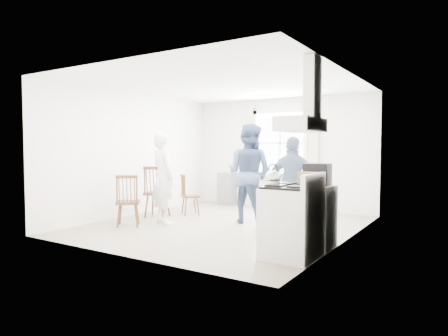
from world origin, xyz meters
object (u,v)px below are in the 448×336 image
windsor_chair_c (127,195)px  person_mid (249,173)px  windsor_chair_a (155,186)px  person_left (163,178)px  low_cabinet (315,216)px  stereo_stack (317,174)px  gas_stove (292,221)px  windsor_chair_b (186,190)px  person_right (293,183)px

windsor_chair_c → person_mid: 2.31m
windsor_chair_a → windsor_chair_c: (0.25, -1.01, -0.07)m
windsor_chair_a → person_left: person_left is taller
low_cabinet → stereo_stack: stereo_stack is taller
stereo_stack → windsor_chair_a: size_ratio=0.35×
gas_stove → person_left: 3.15m
stereo_stack → windsor_chair_c: size_ratio=0.39×
low_cabinet → windsor_chair_c: windsor_chair_c is taller
low_cabinet → person_left: person_left is taller
windsor_chair_c → windsor_chair_b: bearing=87.1°
low_cabinet → windsor_chair_a: 3.68m
person_left → person_right: person_left is taller
gas_stove → person_mid: size_ratio=0.59×
windsor_chair_b → person_left: size_ratio=0.50×
windsor_chair_a → windsor_chair_c: windsor_chair_a is taller
stereo_stack → gas_stove: bearing=-95.9°
gas_stove → windsor_chair_c: 3.32m
stereo_stack → person_mid: size_ratio=0.20×
stereo_stack → windsor_chair_c: stereo_stack is taller
windsor_chair_b → person_left: person_left is taller
windsor_chair_a → low_cabinet: bearing=-9.1°
stereo_stack → person_left: size_ratio=0.22×
gas_stove → stereo_stack: 0.94m
gas_stove → low_cabinet: (0.07, 0.70, -0.03)m
gas_stove → windsor_chair_c: (-3.30, 0.27, 0.10)m
windsor_chair_b → person_left: 1.07m
person_mid → person_right: size_ratio=1.16×
person_left → windsor_chair_c: bearing=88.2°
stereo_stack → person_right: 1.19m
gas_stove → person_left: (-2.99, 0.89, 0.39)m
windsor_chair_a → windsor_chair_c: 1.05m
windsor_chair_b → windsor_chair_c: windsor_chair_c is taller
gas_stove → person_right: size_ratio=0.68×
low_cabinet → windsor_chair_a: bearing=170.9°
stereo_stack → person_right: bearing=129.7°
gas_stove → person_mid: 2.52m
gas_stove → stereo_stack: (0.08, 0.74, 0.57)m
windsor_chair_b → low_cabinet: bearing=-19.8°
stereo_stack → windsor_chair_a: (-3.63, 0.54, -0.41)m
windsor_chair_c → person_left: 0.76m
windsor_chair_b → person_right: bearing=-5.4°
person_left → person_right: 2.44m
gas_stove → windsor_chair_a: (-3.56, 1.28, 0.17)m
person_mid → windsor_chair_b: bearing=-1.1°
low_cabinet → windsor_chair_b: low_cabinet is taller
windsor_chair_a → windsor_chair_b: (0.34, 0.60, -0.12)m
windsor_chair_b → person_right: 2.58m
stereo_stack → person_mid: (-1.73, 1.10, -0.11)m
gas_stove → person_left: size_ratio=0.64×
low_cabinet → windsor_chair_c: (-3.37, -0.43, 0.14)m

